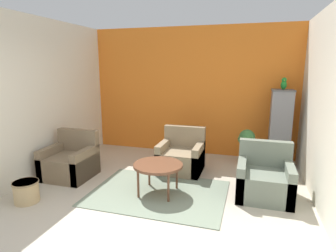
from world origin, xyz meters
name	(u,v)px	position (x,y,z in m)	size (l,w,h in m)	color
ground_plane	(124,239)	(0.00, 0.00, 0.00)	(20.00, 20.00, 0.00)	beige
wall_back_accent	(191,92)	(0.00, 3.51, 1.39)	(4.62, 0.06, 2.77)	orange
wall_left	(50,97)	(-2.28, 1.74, 1.39)	(0.06, 3.48, 2.77)	silver
wall_right	(324,107)	(2.28, 1.74, 1.39)	(0.06, 3.48, 2.77)	silver
area_rug	(158,193)	(-0.01, 1.24, 0.01)	(2.07, 1.51, 0.01)	gray
coffee_table	(158,166)	(-0.01, 1.24, 0.44)	(0.76, 0.76, 0.48)	brown
armchair_left	(70,162)	(-1.73, 1.44, 0.27)	(0.79, 0.76, 0.81)	#7A664C
armchair_right	(264,180)	(1.56, 1.61, 0.27)	(0.79, 0.76, 0.81)	slate
armchair_middle	(181,157)	(0.10, 2.29, 0.27)	(0.79, 0.76, 0.81)	#8E7A5B
birdcage	(280,129)	(1.86, 3.11, 0.74)	(0.46, 0.46, 1.51)	#555559
parrot	(284,84)	(1.86, 3.11, 1.61)	(0.11, 0.19, 0.23)	#1E842D
potted_plant	(246,144)	(1.25, 2.99, 0.42)	(0.34, 0.31, 0.72)	brown
wicker_basket	(26,191)	(-1.75, 0.42, 0.17)	(0.36, 0.36, 0.31)	tan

